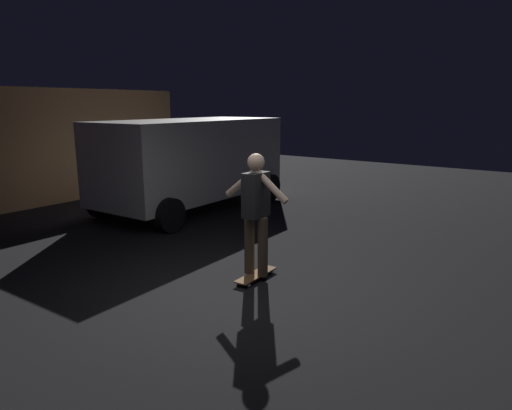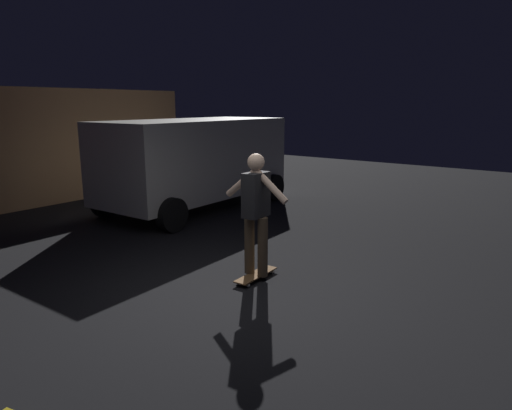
# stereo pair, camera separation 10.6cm
# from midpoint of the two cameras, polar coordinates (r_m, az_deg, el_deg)

# --- Properties ---
(ground_plane) EXTENTS (28.00, 28.00, 0.00)m
(ground_plane) POSITION_cam_midpoint_polar(r_m,az_deg,el_deg) (5.81, -2.47, -11.47)
(ground_plane) COLOR black
(parked_van) EXTENTS (4.66, 2.32, 2.03)m
(parked_van) POSITION_cam_midpoint_polar(r_m,az_deg,el_deg) (10.42, -7.33, 5.86)
(parked_van) COLOR silver
(parked_van) RESTS_ON ground_plane
(skateboard_ridden) EXTENTS (0.79, 0.24, 0.07)m
(skateboard_ridden) POSITION_cam_midpoint_polar(r_m,az_deg,el_deg) (6.33, 0.49, -8.83)
(skateboard_ridden) COLOR olive
(skateboard_ridden) RESTS_ON ground_plane
(skater) EXTENTS (0.39, 0.98, 1.67)m
(skater) POSITION_cam_midpoint_polar(r_m,az_deg,el_deg) (6.04, 0.50, -0.12)
(skater) COLOR brown
(skater) RESTS_ON skateboard_ridden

